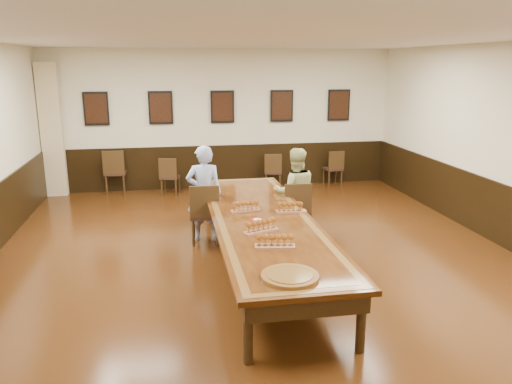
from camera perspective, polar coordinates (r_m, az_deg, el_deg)
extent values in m
cube|color=black|center=(7.31, 0.69, -8.66)|extent=(8.00, 10.00, 0.02)
cube|color=white|center=(6.73, 0.78, 17.43)|extent=(8.00, 10.00, 0.02)
cube|color=beige|center=(11.75, -3.87, 8.26)|extent=(8.00, 0.02, 3.20)
cube|color=beige|center=(2.39, 25.08, -18.86)|extent=(8.00, 0.02, 3.20)
imported|color=#5277CE|center=(8.21, -5.94, -0.15)|extent=(0.61, 0.42, 1.60)
imported|color=#BFC87D|center=(8.48, 4.47, 0.02)|extent=(0.78, 0.63, 1.50)
cube|color=#E54C67|center=(7.33, 5.09, -2.30)|extent=(0.09, 0.14, 0.01)
cube|color=#CAB68A|center=(11.78, -22.32, 6.50)|extent=(0.45, 0.18, 2.90)
cube|color=black|center=(11.89, -3.77, 2.97)|extent=(7.98, 0.04, 1.00)
cube|color=#311808|center=(7.06, 0.71, -3.20)|extent=(1.40, 5.00, 0.06)
cube|color=brown|center=(7.05, 0.71, -2.95)|extent=(1.28, 4.88, 0.00)
cube|color=#311808|center=(7.05, 0.71, -2.94)|extent=(1.10, 4.70, 0.00)
cube|color=black|center=(7.11, 0.70, -4.35)|extent=(1.25, 4.85, 0.18)
cylinder|color=black|center=(5.02, -0.95, -15.64)|extent=(0.10, 0.10, 0.69)
cylinder|color=black|center=(5.30, 11.93, -14.22)|extent=(0.10, 0.10, 0.69)
cylinder|color=black|center=(9.30, -5.48, -1.31)|extent=(0.10, 0.10, 0.69)
cylinder|color=black|center=(9.46, 1.54, -0.98)|extent=(0.10, 0.10, 0.69)
cube|color=black|center=(11.69, -17.81, 9.06)|extent=(0.54, 0.03, 0.74)
cube|color=black|center=(11.67, -17.82, 9.05)|extent=(0.46, 0.01, 0.64)
cube|color=black|center=(11.59, -10.85, 9.45)|extent=(0.54, 0.03, 0.74)
cube|color=black|center=(11.57, -10.85, 9.44)|extent=(0.46, 0.01, 0.64)
cube|color=black|center=(11.66, -3.86, 9.69)|extent=(0.54, 0.03, 0.74)
cube|color=black|center=(11.64, -3.85, 9.69)|extent=(0.46, 0.01, 0.64)
cube|color=black|center=(11.89, 2.96, 9.80)|extent=(0.54, 0.03, 0.74)
cube|color=black|center=(11.87, 2.98, 9.79)|extent=(0.46, 0.01, 0.64)
cube|color=black|center=(12.28, 9.44, 9.77)|extent=(0.54, 0.03, 0.74)
cube|color=black|center=(12.26, 9.47, 9.77)|extent=(0.46, 0.01, 0.64)
cube|color=brown|center=(7.35, -1.21, -2.13)|extent=(0.44, 0.18, 0.03)
cube|color=brown|center=(7.31, 4.04, -2.24)|extent=(0.45, 0.17, 0.03)
cube|color=brown|center=(6.45, 0.59, -4.49)|extent=(0.50, 0.32, 0.03)
cube|color=brown|center=(5.92, 2.17, -6.27)|extent=(0.49, 0.22, 0.03)
cylinder|color=#B10B0E|center=(6.90, 0.14, -3.26)|extent=(0.20, 0.20, 0.02)
cylinder|color=silver|center=(6.90, 0.14, -3.15)|extent=(0.11, 0.11, 0.01)
cylinder|color=#5A3312|center=(5.14, 3.89, -9.59)|extent=(0.69, 0.69, 0.04)
cylinder|color=brown|center=(5.13, 3.90, -9.35)|extent=(0.56, 0.56, 0.01)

